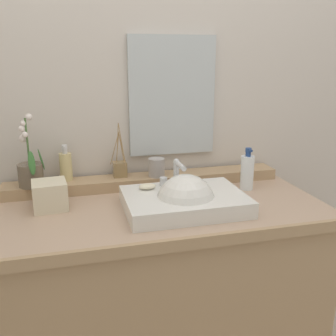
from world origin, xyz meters
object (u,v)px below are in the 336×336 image
object	(u,v)px
sink_basin	(185,203)
soap_bar	(147,186)
tissue_box	(50,195)
reed_diffuser	(120,168)
lotion_bottle	(247,172)
soap_dispenser	(66,166)
tumbler_cup	(157,167)
potted_plant	(30,170)

from	to	relation	value
sink_basin	soap_bar	size ratio (longest dim) A/B	6.72
soap_bar	tissue_box	world-z (taller)	tissue_box
soap_bar	reed_diffuser	world-z (taller)	reed_diffuser
lotion_bottle	reed_diffuser	bearing A→B (deg)	162.12
sink_basin	soap_dispenser	size ratio (longest dim) A/B	2.93
tumbler_cup	lotion_bottle	size ratio (longest dim) A/B	0.44
soap_dispenser	lotion_bottle	bearing A→B (deg)	-13.04
sink_basin	potted_plant	bearing A→B (deg)	152.89
sink_basin	tumbler_cup	distance (m)	0.31
lotion_bottle	tissue_box	distance (m)	0.86
soap_bar	tumbler_cup	world-z (taller)	tumbler_cup
soap_bar	soap_dispenser	bearing A→B (deg)	141.70
sink_basin	reed_diffuser	bearing A→B (deg)	120.89
soap_bar	soap_dispenser	size ratio (longest dim) A/B	0.44
tumbler_cup	potted_plant	bearing A→B (deg)	179.97
sink_basin	tissue_box	xyz separation A→B (m)	(-0.51, 0.15, 0.03)
sink_basin	reed_diffuser	distance (m)	0.41
potted_plant	lotion_bottle	bearing A→B (deg)	-8.17
soap_bar	potted_plant	bearing A→B (deg)	156.45
reed_diffuser	tumbler_cup	bearing A→B (deg)	-15.09
sink_basin	tumbler_cup	xyz separation A→B (m)	(-0.04, 0.30, 0.06)
lotion_bottle	tissue_box	bearing A→B (deg)	-178.78
reed_diffuser	lotion_bottle	size ratio (longest dim) A/B	1.30
soap_bar	reed_diffuser	distance (m)	0.26
sink_basin	tumbler_cup	bearing A→B (deg)	98.30
potted_plant	lotion_bottle	world-z (taller)	potted_plant
sink_basin	potted_plant	world-z (taller)	potted_plant
tissue_box	tumbler_cup	bearing A→B (deg)	18.02
sink_basin	lotion_bottle	distance (m)	0.39
sink_basin	potted_plant	size ratio (longest dim) A/B	1.54
potted_plant	soap_dispenser	bearing A→B (deg)	18.60
soap_dispenser	potted_plant	bearing A→B (deg)	-161.40
reed_diffuser	lotion_bottle	xyz separation A→B (m)	(0.55, -0.18, -0.01)
lotion_bottle	tissue_box	size ratio (longest dim) A/B	1.48
sink_basin	lotion_bottle	bearing A→B (deg)	25.98
potted_plant	lotion_bottle	distance (m)	0.95
soap_dispenser	tissue_box	world-z (taller)	soap_dispenser
soap_bar	potted_plant	world-z (taller)	potted_plant
potted_plant	tumbler_cup	bearing A→B (deg)	-0.03
soap_dispenser	lotion_bottle	distance (m)	0.81
sink_basin	soap_dispenser	world-z (taller)	soap_dispenser
lotion_bottle	tumbler_cup	bearing A→B (deg)	160.98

